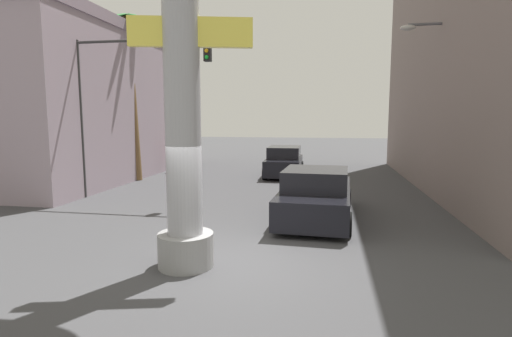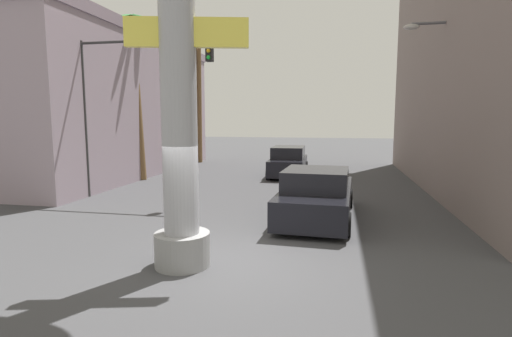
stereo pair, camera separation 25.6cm
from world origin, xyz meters
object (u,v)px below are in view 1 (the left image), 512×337
object	(u,v)px
neon_sign_pole	(182,63)
street_lamp	(460,91)
car_far	(284,162)
traffic_light_mast	(125,85)
palm_tree_mid_left	(131,81)
car_lead	(316,196)
palm_tree_mid_right	(455,54)
palm_tree_far_left	(193,80)
pedestrian_far_left	(177,154)

from	to	relation	value
neon_sign_pole	street_lamp	world-z (taller)	neon_sign_pole
neon_sign_pole	car_far	world-z (taller)	neon_sign_pole
neon_sign_pole	street_lamp	size ratio (longest dim) A/B	1.40
neon_sign_pole	car_far	bearing A→B (deg)	87.35
neon_sign_pole	traffic_light_mast	world-z (taller)	neon_sign_pole
palm_tree_mid_left	car_lead	bearing A→B (deg)	-33.98
car_far	palm_tree_mid_right	bearing A→B (deg)	-13.04
palm_tree_mid_right	palm_tree_far_left	world-z (taller)	palm_tree_mid_right
car_far	pedestrian_far_left	bearing A→B (deg)	175.95
street_lamp	car_lead	distance (m)	7.04
car_far	street_lamp	bearing A→B (deg)	-36.71
street_lamp	palm_tree_far_left	world-z (taller)	palm_tree_far_left
palm_tree_mid_right	palm_tree_mid_left	size ratio (longest dim) A/B	1.22
palm_tree_mid_right	pedestrian_far_left	size ratio (longest dim) A/B	5.48
neon_sign_pole	palm_tree_far_left	bearing A→B (deg)	108.29
neon_sign_pole	palm_tree_mid_right	bearing A→B (deg)	54.54
street_lamp	car_far	world-z (taller)	street_lamp
neon_sign_pole	pedestrian_far_left	world-z (taller)	neon_sign_pole
street_lamp	palm_tree_mid_right	xyz separation A→B (m)	(0.69, 3.39, 1.79)
street_lamp	palm_tree_mid_left	bearing A→B (deg)	170.23
pedestrian_far_left	neon_sign_pole	bearing A→B (deg)	-68.21
car_far	palm_tree_mid_left	xyz separation A→B (m)	(-7.13, -2.74, 4.08)
palm_tree_mid_left	street_lamp	bearing A→B (deg)	-9.77
traffic_light_mast	car_far	world-z (taller)	traffic_light_mast
traffic_light_mast	palm_tree_mid_left	xyz separation A→B (m)	(-2.01, 4.37, 0.58)
palm_tree_mid_right	palm_tree_far_left	distance (m)	16.09
palm_tree_mid_right	palm_tree_far_left	size ratio (longest dim) A/B	1.06
neon_sign_pole	palm_tree_mid_left	bearing A→B (deg)	121.64
palm_tree_mid_left	pedestrian_far_left	bearing A→B (deg)	72.21
street_lamp	traffic_light_mast	bearing A→B (deg)	-170.77
palm_tree_mid_left	palm_tree_far_left	xyz separation A→B (m)	(0.33, 8.13, 0.76)
palm_tree_mid_right	street_lamp	bearing A→B (deg)	-101.55
car_far	palm_tree_mid_left	distance (m)	8.66
palm_tree_mid_left	palm_tree_far_left	world-z (taller)	palm_tree_far_left
street_lamp	palm_tree_mid_right	world-z (taller)	palm_tree_mid_right
car_far	palm_tree_mid_right	distance (m)	9.32
street_lamp	palm_tree_far_left	size ratio (longest dim) A/B	0.71
neon_sign_pole	palm_tree_mid_right	xyz separation A→B (m)	(8.22, 11.55, 1.70)
street_lamp	pedestrian_far_left	size ratio (longest dim) A/B	3.70
traffic_light_mast	street_lamp	bearing A→B (deg)	9.23
car_lead	pedestrian_far_left	distance (m)	12.26
car_far	palm_tree_mid_left	bearing A→B (deg)	-158.98
palm_tree_far_left	pedestrian_far_left	xyz separation A→B (m)	(0.69, -4.96, -4.54)
palm_tree_mid_left	pedestrian_far_left	distance (m)	5.04
car_lead	pedestrian_far_left	xyz separation A→B (m)	(-8.02, 9.26, 0.33)
car_far	traffic_light_mast	bearing A→B (deg)	-125.75
pedestrian_far_left	car_far	bearing A→B (deg)	-4.05
street_lamp	pedestrian_far_left	world-z (taller)	street_lamp
street_lamp	palm_tree_mid_left	size ratio (longest dim) A/B	0.82
palm_tree_mid_left	pedestrian_far_left	world-z (taller)	palm_tree_mid_left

